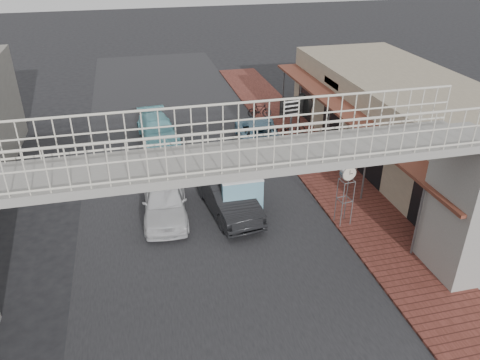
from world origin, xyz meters
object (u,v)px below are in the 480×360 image
motorcycle_near (291,128)px  motorcycle_far (260,110)px  angkot_curb (258,132)px  angkot_van (234,177)px  white_hatchback (165,200)px  arrow_sign (307,105)px  street_clock (348,175)px  dark_sedan (228,195)px  angkot_far (158,130)px

motorcycle_near → motorcycle_far: 3.28m
angkot_curb → angkot_van: 6.40m
white_hatchback → arrow_sign: arrow_sign is taller
white_hatchback → motorcycle_far: (6.81, 9.86, -0.20)m
angkot_van → arrow_sign: 5.95m
white_hatchback → street_clock: bearing=-15.2°
motorcycle_far → street_clock: bearing=-166.6°
dark_sedan → motorcycle_near: bearing=45.9°
dark_sedan → motorcycle_near: 8.70m
motorcycle_near → angkot_far: bearing=86.5°
angkot_curb → motorcycle_far: 3.79m
dark_sedan → street_clock: street_clock is taller
motorcycle_far → street_clock: (0.00, -12.22, 1.68)m
white_hatchback → angkot_curb: bearing=51.5°
dark_sedan → white_hatchback: bearing=166.8°
street_clock → arrow_sign: 6.39m
dark_sedan → angkot_van: size_ratio=1.23×
angkot_curb → motorcycle_near: (2.06, 0.48, -0.12)m
white_hatchback → motorcycle_near: (7.77, 6.72, -0.20)m
white_hatchback → arrow_sign: size_ratio=1.30×
angkot_van → angkot_far: bearing=110.0°
white_hatchback → angkot_curb: 8.46m
motorcycle_near → angkot_curb: bearing=108.4°
angkot_far → street_clock: size_ratio=1.79×
arrow_sign → angkot_van: bearing=-150.4°
white_hatchback → arrow_sign: (7.53, 3.96, 2.07)m
white_hatchback → street_clock: (6.81, -2.37, 1.49)m
angkot_van → arrow_sign: (4.52, 3.50, 1.64)m
arrow_sign → street_clock: bearing=-104.7°
motorcycle_far → angkot_curb: bearing=176.5°
motorcycle_near → motorcycle_far: size_ratio=1.12×
white_hatchback → dark_sedan: size_ratio=0.94×
angkot_far → street_clock: bearing=-63.2°
angkot_curb → white_hatchback: bearing=53.6°
angkot_curb → angkot_van: angkot_van is taller
street_clock → angkot_van: bearing=137.1°
angkot_van → motorcycle_near: 7.89m
angkot_van → motorcycle_far: (3.80, 9.40, -0.62)m
white_hatchback → dark_sedan: bearing=-1.7°
angkot_curb → street_clock: bearing=103.4°
dark_sedan → motorcycle_far: (4.23, 10.11, -0.22)m
angkot_far → motorcycle_near: (7.40, -1.14, -0.13)m
motorcycle_far → white_hatchback: bearing=158.8°
angkot_van → motorcycle_far: 10.16m
white_hatchback → angkot_curb: white_hatchback is taller
angkot_far → motorcycle_far: 6.75m
angkot_van → motorcycle_near: (4.76, 6.27, -0.63)m
dark_sedan → arrow_sign: (4.95, 4.22, 2.05)m
angkot_van → street_clock: 4.85m
dark_sedan → angkot_far: bearing=97.8°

